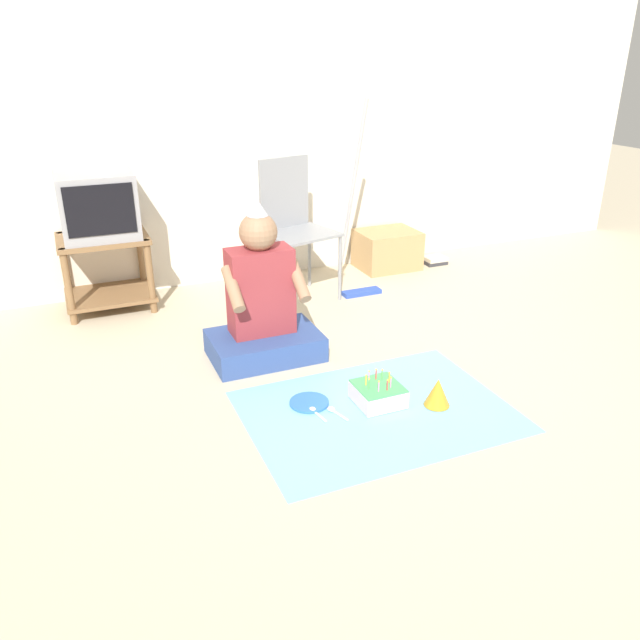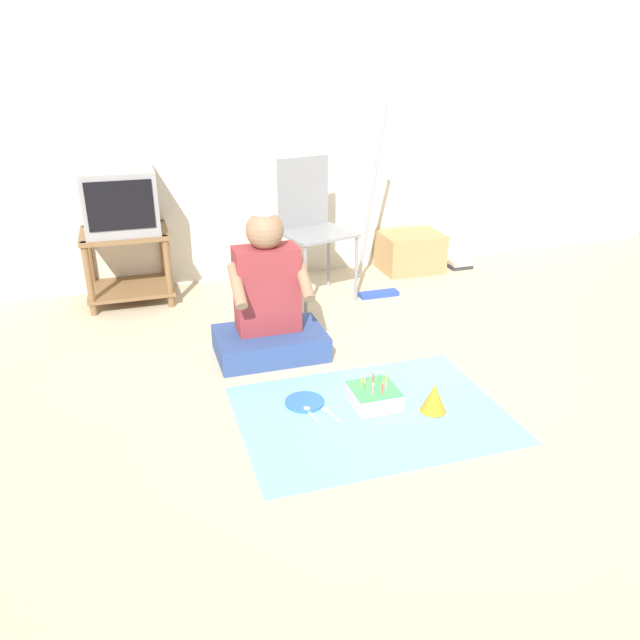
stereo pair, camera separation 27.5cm
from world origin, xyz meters
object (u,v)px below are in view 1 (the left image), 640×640
(cardboard_box_stack, at_px, (387,250))
(book_pile, at_px, (435,260))
(party_hat_blue, at_px, (438,392))
(paper_plate, at_px, (309,402))
(tv, at_px, (97,205))
(folding_chair, at_px, (293,219))
(dust_mop, at_px, (356,236))
(birthday_cake, at_px, (378,394))
(person_seated, at_px, (262,308))

(cardboard_box_stack, height_order, book_pile, cardboard_box_stack)
(book_pile, height_order, party_hat_blue, party_hat_blue)
(paper_plate, bearing_deg, tv, 114.12)
(book_pile, bearing_deg, folding_chair, -170.81)
(paper_plate, bearing_deg, party_hat_blue, -24.24)
(tv, distance_m, book_pile, 2.61)
(folding_chair, height_order, cardboard_box_stack, folding_chair)
(tv, distance_m, dust_mop, 1.72)
(tv, relative_size, birthday_cake, 2.09)
(folding_chair, relative_size, paper_plate, 4.88)
(tv, distance_m, cardboard_box_stack, 2.18)
(book_pile, bearing_deg, birthday_cake, -129.57)
(folding_chair, relative_size, cardboard_box_stack, 2.07)
(folding_chair, relative_size, birthday_cake, 4.29)
(book_pile, bearing_deg, dust_mop, -162.29)
(paper_plate, bearing_deg, folding_chair, 72.02)
(cardboard_box_stack, distance_m, person_seated, 1.78)
(person_seated, height_order, party_hat_blue, person_seated)
(tv, xyz_separation_m, paper_plate, (0.76, -1.69, -0.69))
(folding_chair, distance_m, cardboard_box_stack, 1.02)
(folding_chair, bearing_deg, paper_plate, -107.98)
(tv, xyz_separation_m, book_pile, (2.52, -0.06, -0.67))
(paper_plate, bearing_deg, book_pile, 42.77)
(party_hat_blue, bearing_deg, paper_plate, 155.76)
(dust_mop, xyz_separation_m, person_seated, (-0.94, -0.76, -0.11))
(birthday_cake, bearing_deg, book_pile, 50.43)
(dust_mop, xyz_separation_m, party_hat_blue, (-0.34, -1.61, -0.32))
(folding_chair, xyz_separation_m, cardboard_box_stack, (0.90, 0.28, -0.40))
(book_pile, bearing_deg, cardboard_box_stack, 169.92)
(party_hat_blue, height_order, paper_plate, party_hat_blue)
(book_pile, xyz_separation_m, paper_plate, (-1.76, -1.63, -0.02))
(dust_mop, xyz_separation_m, birthday_cake, (-0.59, -1.48, -0.35))
(paper_plate, bearing_deg, dust_mop, 56.25)
(party_hat_blue, bearing_deg, dust_mop, 78.15)
(cardboard_box_stack, relative_size, person_seated, 0.51)
(dust_mop, bearing_deg, folding_chair, 172.02)
(birthday_cake, bearing_deg, party_hat_blue, -27.96)
(tv, distance_m, paper_plate, 1.97)
(cardboard_box_stack, relative_size, party_hat_blue, 3.24)
(cardboard_box_stack, xyz_separation_m, birthday_cake, (-1.04, -1.82, -0.09))
(tv, height_order, book_pile, tv)
(cardboard_box_stack, bearing_deg, tv, -179.63)
(tv, relative_size, paper_plate, 2.38)
(folding_chair, relative_size, person_seated, 1.06)
(dust_mop, relative_size, book_pile, 7.35)
(folding_chair, height_order, person_seated, folding_chair)
(cardboard_box_stack, bearing_deg, person_seated, -141.60)
(tv, bearing_deg, cardboard_box_stack, 0.37)
(tv, bearing_deg, book_pile, -1.33)
(person_seated, relative_size, birthday_cake, 4.04)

